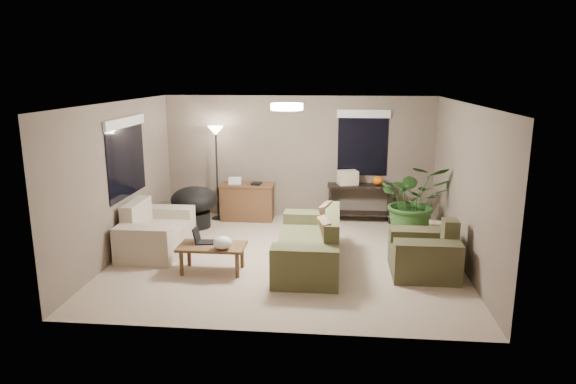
# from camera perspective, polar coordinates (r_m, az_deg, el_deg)

# --- Properties ---
(room_shell) EXTENTS (5.50, 5.50, 5.50)m
(room_shell) POSITION_cam_1_polar(r_m,az_deg,el_deg) (8.13, -0.13, 1.05)
(room_shell) COLOR #C4AB92
(room_shell) RESTS_ON ground
(main_sofa) EXTENTS (0.95, 2.20, 0.85)m
(main_sofa) POSITION_cam_1_polar(r_m,az_deg,el_deg) (8.09, 2.60, -6.05)
(main_sofa) COLOR #4A4A2C
(main_sofa) RESTS_ON ground
(throw_pillows) EXTENTS (0.33, 1.39, 0.47)m
(throw_pillows) POSITION_cam_1_polar(r_m,az_deg,el_deg) (7.97, 4.46, -3.69)
(throw_pillows) COLOR #8C7251
(throw_pillows) RESTS_ON main_sofa
(loveseat) EXTENTS (0.90, 1.60, 0.85)m
(loveseat) POSITION_cam_1_polar(r_m,az_deg,el_deg) (8.99, -14.55, -4.47)
(loveseat) COLOR beige
(loveseat) RESTS_ON ground
(armchair) EXTENTS (0.95, 1.00, 0.85)m
(armchair) POSITION_cam_1_polar(r_m,az_deg,el_deg) (7.98, 14.95, -6.75)
(armchair) COLOR #4D4A2E
(armchair) RESTS_ON ground
(coffee_table) EXTENTS (1.00, 0.55, 0.42)m
(coffee_table) POSITION_cam_1_polar(r_m,az_deg,el_deg) (7.86, -8.44, -6.29)
(coffee_table) COLOR brown
(coffee_table) RESTS_ON ground
(laptop) EXTENTS (0.38, 0.28, 0.24)m
(laptop) POSITION_cam_1_polar(r_m,az_deg,el_deg) (7.95, -9.48, -5.17)
(laptop) COLOR black
(laptop) RESTS_ON coffee_table
(plastic_bag) EXTENTS (0.28, 0.26, 0.19)m
(plastic_bag) POSITION_cam_1_polar(r_m,az_deg,el_deg) (7.62, -7.28, -5.60)
(plastic_bag) COLOR white
(plastic_bag) RESTS_ON coffee_table
(desk) EXTENTS (1.10, 0.50, 0.75)m
(desk) POSITION_cam_1_polar(r_m,az_deg,el_deg) (10.51, -4.53, -1.07)
(desk) COLOR brown
(desk) RESTS_ON ground
(desk_papers) EXTENTS (0.69, 0.29, 0.12)m
(desk_papers) POSITION_cam_1_polar(r_m,az_deg,el_deg) (10.44, -5.42, 1.19)
(desk_papers) COLOR silver
(desk_papers) RESTS_ON desk
(console_table) EXTENTS (1.30, 0.40, 0.75)m
(console_table) POSITION_cam_1_polar(r_m,az_deg,el_deg) (10.49, 7.95, -0.86)
(console_table) COLOR black
(console_table) RESTS_ON ground
(pumpkin) EXTENTS (0.22, 0.22, 0.18)m
(pumpkin) POSITION_cam_1_polar(r_m,az_deg,el_deg) (10.42, 9.95, 1.26)
(pumpkin) COLOR orange
(pumpkin) RESTS_ON console_table
(cardboard_box) EXTENTS (0.44, 0.38, 0.28)m
(cardboard_box) POSITION_cam_1_polar(r_m,az_deg,el_deg) (10.38, 6.65, 1.60)
(cardboard_box) COLOR beige
(cardboard_box) RESTS_ON console_table
(papasan_chair) EXTENTS (1.18, 1.18, 0.80)m
(papasan_chair) POSITION_cam_1_polar(r_m,az_deg,el_deg) (10.12, -10.36, -1.30)
(papasan_chair) COLOR black
(papasan_chair) RESTS_ON ground
(floor_lamp) EXTENTS (0.32, 0.32, 1.91)m
(floor_lamp) POSITION_cam_1_polar(r_m,az_deg,el_deg) (10.41, -8.01, 5.54)
(floor_lamp) COLOR black
(floor_lamp) RESTS_ON ground
(ceiling_fixture) EXTENTS (0.50, 0.50, 0.10)m
(ceiling_fixture) POSITION_cam_1_polar(r_m,az_deg,el_deg) (7.96, -0.14, 9.45)
(ceiling_fixture) COLOR white
(ceiling_fixture) RESTS_ON room_shell
(houseplant) EXTENTS (1.25, 1.38, 1.08)m
(houseplant) POSITION_cam_1_polar(r_m,az_deg,el_deg) (9.60, 13.75, -1.79)
(houseplant) COLOR #2D5923
(houseplant) RESTS_ON ground
(cat_scratching_post) EXTENTS (0.32, 0.32, 0.50)m
(cat_scratching_post) POSITION_cam_1_polar(r_m,az_deg,el_deg) (9.06, 16.07, -4.98)
(cat_scratching_post) COLOR tan
(cat_scratching_post) RESTS_ON ground
(window_left) EXTENTS (0.05, 1.56, 1.33)m
(window_left) POSITION_cam_1_polar(r_m,az_deg,el_deg) (9.00, -17.56, 5.08)
(window_left) COLOR black
(window_left) RESTS_ON room_shell
(window_back) EXTENTS (1.06, 0.05, 1.33)m
(window_back) POSITION_cam_1_polar(r_m,az_deg,el_deg) (10.47, 8.35, 6.61)
(window_back) COLOR black
(window_back) RESTS_ON room_shell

